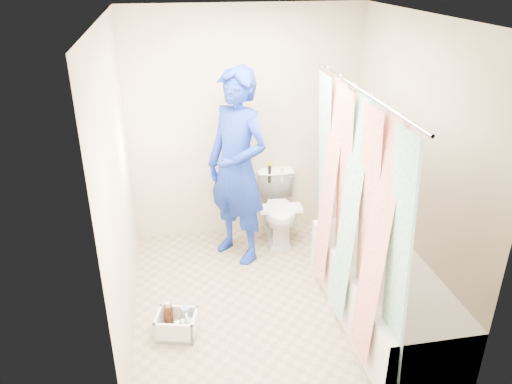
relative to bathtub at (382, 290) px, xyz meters
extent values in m
plane|color=gray|center=(-0.85, 0.43, -0.27)|extent=(2.60, 2.60, 0.00)
cube|color=white|center=(-0.85, 0.43, 2.13)|extent=(2.40, 2.60, 0.02)
cube|color=tan|center=(-0.85, 1.73, 0.93)|extent=(2.40, 0.02, 2.40)
cube|color=tan|center=(-0.85, -0.88, 0.93)|extent=(2.40, 0.02, 2.40)
cube|color=tan|center=(-2.05, 0.43, 0.93)|extent=(0.02, 2.60, 2.40)
cube|color=tan|center=(0.35, 0.43, 0.93)|extent=(0.02, 2.60, 2.40)
cube|color=white|center=(0.00, 0.00, -0.02)|extent=(0.70, 1.75, 0.50)
cube|color=white|center=(0.00, 0.00, 0.19)|extent=(0.58, 1.63, 0.06)
cylinder|color=silver|center=(-0.33, 0.00, 1.68)|extent=(0.02, 1.90, 0.02)
cube|color=white|center=(-0.33, 0.00, 0.75)|extent=(0.06, 1.75, 1.80)
imported|color=white|center=(-0.55, 1.44, 0.09)|extent=(0.45, 0.73, 0.72)
cube|color=white|center=(-0.56, 1.33, 0.15)|extent=(0.45, 0.22, 0.03)
cylinder|color=black|center=(-0.61, 1.64, 0.42)|extent=(0.03, 0.03, 0.21)
cylinder|color=gold|center=(-0.61, 1.64, 0.53)|extent=(0.06, 0.06, 0.03)
cylinder|color=silver|center=(-0.48, 1.63, 0.40)|extent=(0.03, 0.03, 0.17)
imported|color=#1021A2|center=(-1.02, 1.20, 0.69)|extent=(0.79, 0.83, 1.91)
cube|color=silver|center=(-1.70, 0.09, -0.25)|extent=(0.37, 0.33, 0.03)
cube|color=silver|center=(-1.84, 0.13, -0.17)|extent=(0.08, 0.25, 0.19)
cube|color=silver|center=(-1.56, 0.06, -0.17)|extent=(0.08, 0.25, 0.19)
cube|color=silver|center=(-1.73, -0.02, -0.17)|extent=(0.31, 0.10, 0.19)
cube|color=silver|center=(-1.67, 0.21, -0.17)|extent=(0.31, 0.10, 0.19)
cylinder|color=#401E0C|center=(-1.76, 0.15, -0.13)|extent=(0.07, 0.07, 0.21)
cylinder|color=silver|center=(-1.62, 0.13, -0.14)|extent=(0.07, 0.07, 0.19)
cylinder|color=beige|center=(-1.69, 0.04, -0.17)|extent=(0.05, 0.05, 0.14)
cylinder|color=#401E0C|center=(-1.79, 0.05, -0.20)|extent=(0.06, 0.06, 0.06)
cylinder|color=gold|center=(-1.79, 0.05, -0.17)|extent=(0.07, 0.07, 0.01)
imported|color=silver|center=(-1.62, 0.03, -0.14)|extent=(0.10, 0.10, 0.20)
camera|label=1|loc=(-1.65, -3.15, 2.50)|focal=35.00mm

